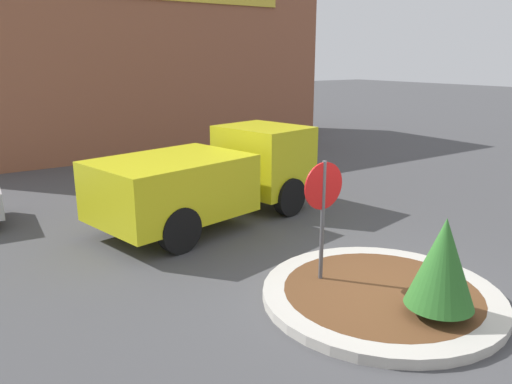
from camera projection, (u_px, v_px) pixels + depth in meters
The scene contains 6 objects.
ground_plane at pixel (381, 299), 8.05m from camera, with size 120.00×120.00×0.00m, color #474749.
traffic_island at pixel (381, 295), 8.02m from camera, with size 3.82×3.82×0.16m.
stop_sign at pixel (323, 201), 8.10m from camera, with size 0.78×0.07×2.18m.
island_shrub at pixel (443, 262), 7.03m from camera, with size 0.98×0.98×1.48m.
utility_truck at pixel (212, 176), 11.62m from camera, with size 5.77×3.28×2.09m.
storefront_building at pixel (129, 63), 21.30m from camera, with size 15.69×6.07×7.08m.
Camera 1 is at (-5.76, -4.93, 3.78)m, focal length 35.00 mm.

